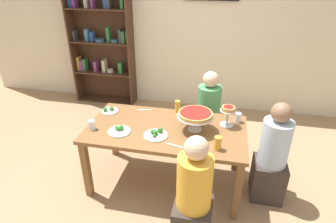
% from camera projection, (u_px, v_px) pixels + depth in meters
% --- Properties ---
extents(ground_plane, '(12.00, 12.00, 0.00)m').
position_uv_depth(ground_plane, '(166.00, 180.00, 3.40)').
color(ground_plane, '#9E7A56').
extents(rear_partition, '(8.00, 0.12, 2.80)m').
position_uv_depth(rear_partition, '(194.00, 26.00, 4.65)').
color(rear_partition, beige).
rests_on(rear_partition, ground_plane).
extents(dining_table, '(1.71, 0.90, 0.74)m').
position_uv_depth(dining_table, '(166.00, 135.00, 3.09)').
color(dining_table, brown).
rests_on(dining_table, ground_plane).
extents(bookshelf, '(1.10, 0.30, 2.21)m').
position_uv_depth(bookshelf, '(102.00, 41.00, 4.91)').
color(bookshelf, '#422819').
rests_on(bookshelf, ground_plane).
extents(diner_near_right, '(0.34, 0.34, 1.15)m').
position_uv_depth(diner_near_right, '(193.00, 201.00, 2.45)').
color(diner_near_right, '#382D28').
rests_on(diner_near_right, ground_plane).
extents(diner_far_right, '(0.34, 0.34, 1.15)m').
position_uv_depth(diner_far_right, '(208.00, 119.00, 3.75)').
color(diner_far_right, '#382D28').
rests_on(diner_far_right, ground_plane).
extents(diner_head_east, '(0.34, 0.34, 1.15)m').
position_uv_depth(diner_head_east, '(271.00, 159.00, 2.97)').
color(diner_head_east, '#382D28').
rests_on(diner_head_east, ground_plane).
extents(deep_dish_pizza_stand, '(0.39, 0.39, 0.21)m').
position_uv_depth(deep_dish_pizza_stand, '(195.00, 115.00, 2.94)').
color(deep_dish_pizza_stand, silver).
rests_on(deep_dish_pizza_stand, dining_table).
extents(personal_pizza_stand, '(0.18, 0.18, 0.23)m').
position_uv_depth(personal_pizza_stand, '(228.00, 113.00, 3.03)').
color(personal_pizza_stand, silver).
rests_on(personal_pizza_stand, dining_table).
extents(salad_plate_near_diner, '(0.24, 0.24, 0.07)m').
position_uv_depth(salad_plate_near_diner, '(119.00, 130.00, 2.98)').
color(salad_plate_near_diner, white).
rests_on(salad_plate_near_diner, dining_table).
extents(salad_plate_far_diner, '(0.25, 0.25, 0.07)m').
position_uv_depth(salad_plate_far_diner, '(156.00, 134.00, 2.91)').
color(salad_plate_far_diner, white).
rests_on(salad_plate_far_diner, dining_table).
extents(salad_plate_spare, '(0.20, 0.20, 0.07)m').
position_uv_depth(salad_plate_spare, '(110.00, 110.00, 3.38)').
color(salad_plate_spare, white).
rests_on(salad_plate_spare, dining_table).
extents(beer_glass_amber_tall, '(0.07, 0.07, 0.14)m').
position_uv_depth(beer_glass_amber_tall, '(218.00, 143.00, 2.68)').
color(beer_glass_amber_tall, gold).
rests_on(beer_glass_amber_tall, dining_table).
extents(beer_glass_amber_short, '(0.06, 0.06, 0.15)m').
position_uv_depth(beer_glass_amber_short, '(178.00, 106.00, 3.35)').
color(beer_glass_amber_short, gold).
rests_on(beer_glass_amber_short, dining_table).
extents(water_glass_clear_near, '(0.07, 0.07, 0.11)m').
position_uv_depth(water_glass_clear_near, '(238.00, 118.00, 3.15)').
color(water_glass_clear_near, white).
rests_on(water_glass_clear_near, dining_table).
extents(water_glass_clear_far, '(0.07, 0.07, 0.10)m').
position_uv_depth(water_glass_clear_far, '(92.00, 125.00, 3.01)').
color(water_glass_clear_far, white).
rests_on(water_glass_clear_far, dining_table).
extents(cutlery_fork_near, '(0.18, 0.05, 0.00)m').
position_uv_depth(cutlery_fork_near, '(145.00, 110.00, 3.43)').
color(cutlery_fork_near, silver).
rests_on(cutlery_fork_near, dining_table).
extents(cutlery_knife_near, '(0.18, 0.05, 0.00)m').
position_uv_depth(cutlery_knife_near, '(174.00, 145.00, 2.76)').
color(cutlery_knife_near, silver).
rests_on(cutlery_knife_near, dining_table).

